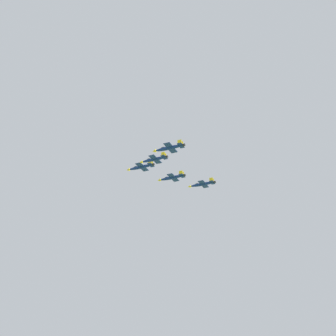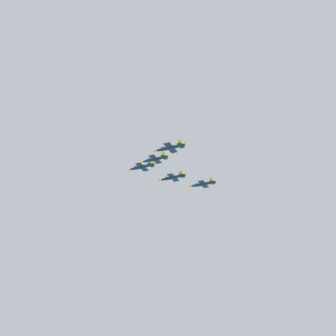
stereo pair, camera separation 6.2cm
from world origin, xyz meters
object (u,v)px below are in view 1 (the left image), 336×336
at_px(jet_lead, 141,167).
at_px(jet_left_wingman, 154,159).
at_px(jet_left_outer, 169,148).
at_px(jet_right_wingman, 172,178).
at_px(jet_right_outer, 202,184).

distance_m(jet_lead, jet_left_wingman, 17.83).
bearing_deg(jet_left_outer, jet_right_wingman, -69.51).
distance_m(jet_left_wingman, jet_left_outer, 17.59).
relative_size(jet_left_wingman, jet_left_outer, 0.94).
relative_size(jet_right_wingman, jet_left_outer, 0.99).
bearing_deg(jet_right_outer, jet_left_wingman, 68.14).
distance_m(jet_left_wingman, jet_right_outer, 36.44).
bearing_deg(jet_left_outer, jet_lead, -41.29).
bearing_deg(jet_left_wingman, jet_left_outer, 140.28).
distance_m(jet_right_wingman, jet_right_outer, 17.52).
height_order(jet_left_wingman, jet_right_wingman, jet_left_wingman).
bearing_deg(jet_lead, jet_left_wingman, 140.29).
xyz_separation_m(jet_left_outer, jet_right_outer, (-40.84, 19.31, 0.48)).
relative_size(jet_lead, jet_left_outer, 1.00).
relative_size(jet_lead, jet_right_wingman, 1.01).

